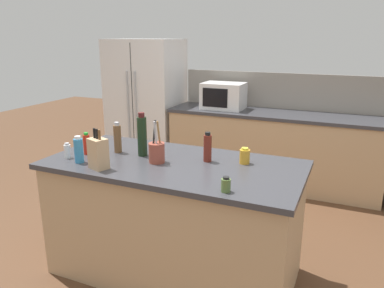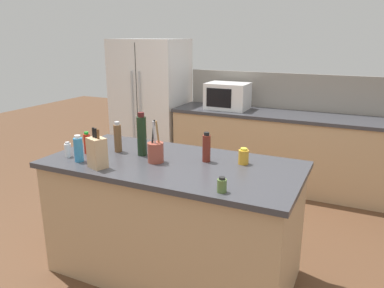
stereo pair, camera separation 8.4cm
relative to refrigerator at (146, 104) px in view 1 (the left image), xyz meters
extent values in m
plane|color=brown|center=(1.55, -2.25, -0.91)|extent=(14.00, 14.00, 0.00)
cube|color=tan|center=(1.85, -0.05, -0.46)|extent=(2.60, 0.62, 0.90)
cube|color=#38383D|center=(1.85, -0.05, 0.01)|extent=(2.64, 0.66, 0.04)
cube|color=gray|center=(1.85, 0.27, 0.26)|extent=(2.60, 0.03, 0.46)
cube|color=tan|center=(1.55, -2.25, -0.46)|extent=(1.87, 0.88, 0.90)
cube|color=#38383D|center=(1.55, -2.25, 0.01)|extent=(1.93, 0.94, 0.04)
cube|color=white|center=(0.00, 0.00, 0.00)|extent=(0.99, 0.72, 1.82)
cube|color=#2D2D2D|center=(0.00, -0.36, 0.00)|extent=(0.01, 0.00, 1.73)
cylinder|color=#ADB2B7|center=(-0.06, -0.38, 0.00)|extent=(0.02, 0.02, 1.00)
cylinder|color=#ADB2B7|center=(0.06, -0.38, 0.00)|extent=(0.02, 0.02, 1.00)
cube|color=white|center=(1.19, -0.05, 0.20)|extent=(0.53, 0.38, 0.34)
cube|color=black|center=(1.14, -0.24, 0.20)|extent=(0.33, 0.01, 0.23)
cube|color=tan|center=(1.13, -2.58, 0.14)|extent=(0.16, 0.14, 0.22)
cylinder|color=black|center=(1.10, -2.57, 0.29)|extent=(0.02, 0.02, 0.07)
cylinder|color=black|center=(1.13, -2.58, 0.29)|extent=(0.02, 0.02, 0.07)
cylinder|color=brown|center=(1.16, -2.59, 0.29)|extent=(0.02, 0.02, 0.07)
cylinder|color=brown|center=(1.44, -2.30, 0.11)|extent=(0.12, 0.12, 0.15)
cylinder|color=olive|center=(1.46, -2.29, 0.26)|extent=(0.01, 0.05, 0.18)
cylinder|color=black|center=(1.42, -2.30, 0.26)|extent=(0.01, 0.05, 0.18)
cylinder|color=#B2B2B7|center=(1.44, -2.32, 0.26)|extent=(0.01, 0.03, 0.18)
cylinder|color=#567038|center=(2.09, -2.62, 0.07)|extent=(0.06, 0.06, 0.08)
cylinder|color=black|center=(2.09, -2.62, 0.12)|extent=(0.04, 0.04, 0.02)
cylinder|color=silver|center=(0.76, -2.48, 0.08)|extent=(0.05, 0.05, 0.11)
cylinder|color=#B2B2B7|center=(0.76, -2.48, 0.14)|extent=(0.03, 0.03, 0.02)
cylinder|color=black|center=(1.26, -2.20, 0.19)|extent=(0.07, 0.07, 0.31)
cylinder|color=#4C1919|center=(1.26, -2.20, 0.36)|extent=(0.05, 0.05, 0.04)
cylinder|color=red|center=(0.83, -2.34, 0.11)|extent=(0.05, 0.05, 0.16)
cylinder|color=green|center=(0.83, -2.34, 0.20)|extent=(0.03, 0.03, 0.02)
cylinder|color=#3384BC|center=(0.91, -2.53, 0.12)|extent=(0.07, 0.07, 0.18)
cylinder|color=white|center=(0.91, -2.53, 0.22)|extent=(0.04, 0.04, 0.02)
cylinder|color=brown|center=(1.03, -2.20, 0.14)|extent=(0.06, 0.06, 0.22)
cylinder|color=#B2B2B7|center=(1.03, -2.20, 0.27)|extent=(0.04, 0.04, 0.03)
cylinder|color=gold|center=(2.05, -2.06, 0.09)|extent=(0.08, 0.08, 0.11)
cylinder|color=gold|center=(2.05, -2.06, 0.15)|extent=(0.05, 0.05, 0.02)
cylinder|color=maroon|center=(1.78, -2.12, 0.13)|extent=(0.06, 0.06, 0.20)
cylinder|color=black|center=(1.78, -2.12, 0.25)|extent=(0.04, 0.04, 0.02)
camera|label=1|loc=(2.75, -4.63, 0.94)|focal=35.00mm
camera|label=2|loc=(2.83, -4.60, 0.94)|focal=35.00mm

